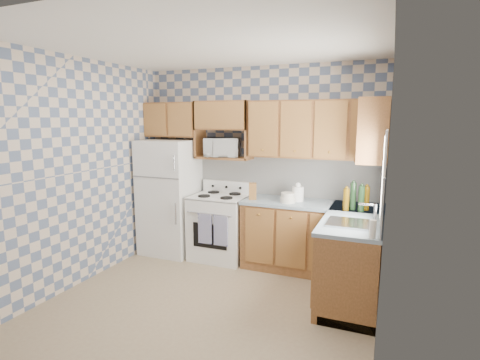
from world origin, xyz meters
name	(u,v)px	position (x,y,z in m)	size (l,w,h in m)	color
floor	(210,303)	(0.00, 0.00, 0.00)	(3.40, 3.40, 0.00)	#876E54
back_wall	(259,164)	(0.00, 1.60, 1.35)	(3.40, 0.02, 2.70)	slate
right_wall	(385,193)	(1.70, 0.00, 1.35)	(0.02, 3.20, 2.70)	slate
backsplash_back	(286,176)	(0.40, 1.59, 1.20)	(2.60, 0.01, 0.56)	white
backsplash_right	(384,193)	(1.69, 0.80, 1.20)	(0.01, 1.60, 0.56)	white
refrigerator	(170,197)	(-1.27, 1.25, 0.84)	(0.75, 0.70, 1.68)	white
stove_body	(220,227)	(-0.47, 1.28, 0.45)	(0.76, 0.65, 0.90)	white
cooktop	(220,196)	(-0.47, 1.28, 0.91)	(0.76, 0.65, 0.03)	silver
backguard	(228,186)	(-0.47, 1.55, 1.00)	(0.76, 0.08, 0.17)	white
dish_towel_left	(205,229)	(-0.53, 0.93, 0.52)	(0.20, 0.03, 0.41)	navy
dish_towel_right	(221,230)	(-0.30, 0.93, 0.52)	(0.20, 0.03, 0.41)	navy
base_cabinets_back	(311,238)	(0.82, 1.30, 0.44)	(1.75, 0.60, 0.88)	brown
base_cabinets_right	(352,257)	(1.40, 0.80, 0.44)	(0.60, 1.60, 0.88)	brown
countertop_back	(312,204)	(0.82, 1.30, 0.90)	(1.77, 0.63, 0.04)	slate
countertop_right	(354,218)	(1.40, 0.80, 0.90)	(0.63, 1.60, 0.04)	slate
upper_cabinets_back	(316,129)	(0.82, 1.44, 1.85)	(1.75, 0.33, 0.74)	brown
upper_cabinets_fridge	(174,120)	(-1.29, 1.44, 1.97)	(0.82, 0.33, 0.50)	brown
upper_cabinets_right	(374,130)	(1.53, 1.25, 1.85)	(0.33, 0.70, 0.74)	brown
microwave_shelf	(224,158)	(-0.47, 1.44, 1.44)	(0.80, 0.33, 0.03)	brown
microwave	(223,147)	(-0.49, 1.42, 1.58)	(0.49, 0.33, 0.27)	white
sink	(351,224)	(1.40, 0.45, 0.93)	(0.48, 0.40, 0.03)	#B7B7BC
window	(384,175)	(1.69, 0.45, 1.45)	(0.02, 0.66, 0.86)	silver
bottle_0	(353,196)	(1.35, 1.10, 1.08)	(0.07, 0.07, 0.32)	black
bottle_1	(361,199)	(1.45, 1.04, 1.07)	(0.07, 0.07, 0.30)	black
bottle_2	(366,198)	(1.50, 1.14, 1.06)	(0.07, 0.07, 0.28)	#513807
bottle_3	(346,199)	(1.28, 1.04, 1.05)	(0.07, 0.07, 0.26)	#513807
knife_block	(253,191)	(0.05, 1.20, 1.03)	(0.10, 0.10, 0.22)	brown
electric_kettle	(298,194)	(0.64, 1.32, 1.02)	(0.15, 0.15, 0.19)	white
food_containers	(288,198)	(0.54, 1.18, 0.98)	(0.19, 0.19, 0.13)	silver
soap_bottle	(373,229)	(1.62, 0.05, 1.01)	(0.06, 0.06, 0.17)	silver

